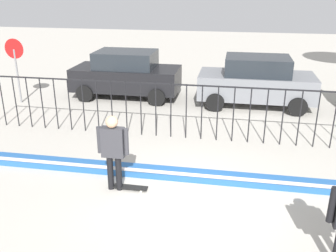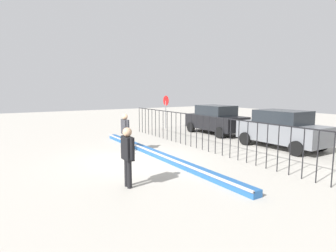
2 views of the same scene
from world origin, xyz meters
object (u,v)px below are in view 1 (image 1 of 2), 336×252
object	(u,v)px
skateboarder	(113,146)
parked_car_black	(126,74)
skateboard	(130,187)
parked_car_gray	(256,81)
stop_sign	(16,62)

from	to	relation	value
skateboarder	parked_car_black	xyz separation A→B (m)	(-1.81, 7.24, -0.11)
skateboarder	skateboard	distance (m)	1.08
skateboard	parked_car_gray	world-z (taller)	parked_car_gray
skateboarder	stop_sign	size ratio (longest dim) A/B	0.72
parked_car_gray	skateboarder	bearing A→B (deg)	-113.05
skateboarder	stop_sign	xyz separation A→B (m)	(-5.74, 5.74, 0.54)
parked_car_gray	stop_sign	size ratio (longest dim) A/B	1.72
parked_car_gray	stop_sign	distance (m)	9.22
skateboarder	parked_car_black	distance (m)	7.46
parked_car_gray	skateboard	bearing A→B (deg)	-110.76
skateboard	stop_sign	bearing A→B (deg)	136.65
skateboard	parked_car_black	bearing A→B (deg)	106.49
skateboard	parked_car_black	distance (m)	7.58
skateboarder	parked_car_gray	world-z (taller)	parked_car_gray
parked_car_black	parked_car_gray	distance (m)	5.19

